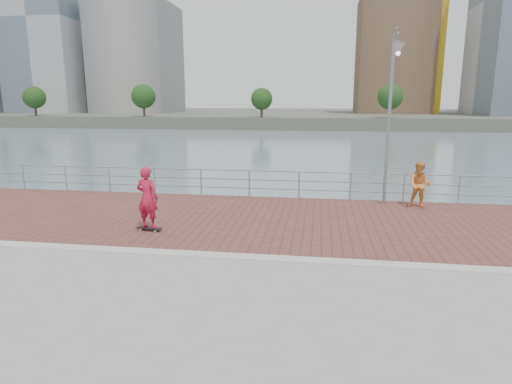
# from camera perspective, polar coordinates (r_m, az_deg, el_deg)

# --- Properties ---
(water) EXTENTS (400.00, 400.00, 0.00)m
(water) POSITION_cam_1_polar(r_m,az_deg,el_deg) (11.87, -1.49, -17.87)
(water) COLOR slate
(water) RESTS_ON ground
(brick_lane) EXTENTS (40.00, 6.80, 0.02)m
(brick_lane) POSITION_cam_1_polar(r_m,az_deg,el_deg) (14.38, 0.94, -3.69)
(brick_lane) COLOR brown
(brick_lane) RESTS_ON seawall
(curb) EXTENTS (40.00, 0.40, 0.06)m
(curb) POSITION_cam_1_polar(r_m,az_deg,el_deg) (11.00, -1.55, -8.68)
(curb) COLOR #B7B5AD
(curb) RESTS_ON seawall
(far_shore) EXTENTS (320.00, 95.00, 2.50)m
(far_shore) POSITION_cam_1_polar(r_m,az_deg,el_deg) (132.71, 7.80, 10.05)
(far_shore) COLOR #4C5142
(far_shore) RESTS_ON ground
(guardrail) EXTENTS (39.06, 0.06, 1.13)m
(guardrail) POSITION_cam_1_polar(r_m,az_deg,el_deg) (17.52, 2.41, 1.47)
(guardrail) COLOR #8C9EA8
(guardrail) RESTS_ON brick_lane
(street_lamp) EXTENTS (0.45, 1.30, 6.12)m
(street_lamp) POSITION_cam_1_polar(r_m,az_deg,el_deg) (16.37, 17.80, 13.04)
(street_lamp) COLOR gray
(street_lamp) RESTS_ON brick_lane
(skateboard) EXTENTS (0.83, 0.34, 0.09)m
(skateboard) POSITION_cam_1_polar(r_m,az_deg,el_deg) (13.56, -14.08, -4.70)
(skateboard) COLOR black
(skateboard) RESTS_ON brick_lane
(skateboarder) EXTENTS (0.76, 0.56, 1.89)m
(skateboarder) POSITION_cam_1_polar(r_m,az_deg,el_deg) (13.31, -14.29, -0.75)
(skateboarder) COLOR #B51834
(skateboarder) RESTS_ON skateboard
(bystander) EXTENTS (1.00, 0.89, 1.71)m
(bystander) POSITION_cam_1_polar(r_m,az_deg,el_deg) (16.85, 21.00, 0.87)
(bystander) COLOR #E39042
(bystander) RESTS_ON brick_lane
(skyline) EXTENTS (233.00, 41.00, 70.72)m
(skyline) POSITION_cam_1_polar(r_m,az_deg,el_deg) (120.65, 24.62, 21.05)
(skyline) COLOR #ADA38E
(skyline) RESTS_ON far_shore
(shoreline_trees) EXTENTS (144.37, 4.99, 6.66)m
(shoreline_trees) POSITION_cam_1_polar(r_m,az_deg,el_deg) (87.14, 7.32, 12.38)
(shoreline_trees) COLOR #473323
(shoreline_trees) RESTS_ON far_shore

